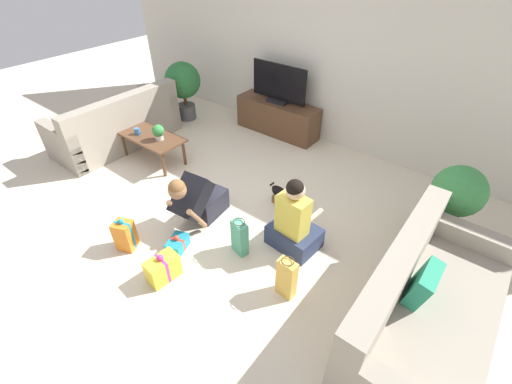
# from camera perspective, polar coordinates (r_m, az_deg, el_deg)

# --- Properties ---
(ground_plane) EXTENTS (16.00, 16.00, 0.00)m
(ground_plane) POSITION_cam_1_polar(r_m,az_deg,el_deg) (4.16, -8.11, -4.63)
(ground_plane) COLOR beige
(wall_back) EXTENTS (8.40, 0.06, 2.60)m
(wall_back) POSITION_cam_1_polar(r_m,az_deg,el_deg) (5.43, 11.80, 21.14)
(wall_back) COLOR beige
(wall_back) RESTS_ON ground_plane
(sofa_left) EXTENTS (0.87, 1.92, 0.85)m
(sofa_left) POSITION_cam_1_polar(r_m,az_deg,el_deg) (5.92, -22.08, 10.12)
(sofa_left) COLOR gray
(sofa_left) RESTS_ON ground_plane
(sofa_right) EXTENTS (0.87, 1.92, 0.85)m
(sofa_right) POSITION_cam_1_polar(r_m,az_deg,el_deg) (3.25, 26.02, -17.36)
(sofa_right) COLOR gray
(sofa_right) RESTS_ON ground_plane
(coffee_table) EXTENTS (1.03, 0.50, 0.41)m
(coffee_table) POSITION_cam_1_polar(r_m,az_deg,el_deg) (5.25, -17.07, 8.54)
(coffee_table) COLOR brown
(coffee_table) RESTS_ON ground_plane
(tv_console) EXTENTS (1.43, 0.41, 0.54)m
(tv_console) POSITION_cam_1_polar(r_m,az_deg,el_deg) (5.87, 3.60, 12.28)
(tv_console) COLOR brown
(tv_console) RESTS_ON ground_plane
(tv) EXTENTS (0.99, 0.20, 0.61)m
(tv) POSITION_cam_1_polar(r_m,az_deg,el_deg) (5.66, 3.82, 17.23)
(tv) COLOR black
(tv) RESTS_ON tv_console
(potted_plant_corner_right) EXTENTS (0.53, 0.53, 0.94)m
(potted_plant_corner_right) POSITION_cam_1_polar(r_m,az_deg,el_deg) (4.06, 30.34, -0.82)
(potted_plant_corner_right) COLOR #4C4C51
(potted_plant_corner_right) RESTS_ON ground_plane
(potted_plant_corner_left) EXTENTS (0.61, 0.61, 1.01)m
(potted_plant_corner_left) POSITION_cam_1_polar(r_m,az_deg,el_deg) (6.35, -12.05, 17.22)
(potted_plant_corner_left) COLOR #4C4C51
(potted_plant_corner_left) RESTS_ON ground_plane
(person_kneeling) EXTENTS (0.40, 0.79, 0.77)m
(person_kneeling) POSITION_cam_1_polar(r_m,az_deg,el_deg) (3.94, -9.77, -1.25)
(person_kneeling) COLOR #23232D
(person_kneeling) RESTS_ON ground_plane
(person_sitting) EXTENTS (0.55, 0.51, 0.89)m
(person_sitting) POSITION_cam_1_polar(r_m,az_deg,el_deg) (3.62, 6.35, -5.25)
(person_sitting) COLOR #283351
(person_sitting) RESTS_ON ground_plane
(dog) EXTENTS (0.52, 0.26, 0.29)m
(dog) POSITION_cam_1_polar(r_m,az_deg,el_deg) (4.18, 4.64, -0.72)
(dog) COLOR black
(dog) RESTS_ON ground_plane
(gift_box_a) EXTENTS (0.22, 0.33, 0.32)m
(gift_box_a) POSITION_cam_1_polar(r_m,az_deg,el_deg) (3.55, -15.26, -12.18)
(gift_box_a) COLOR yellow
(gift_box_a) RESTS_ON ground_plane
(gift_box_b) EXTENTS (0.24, 0.30, 0.20)m
(gift_box_b) POSITION_cam_1_polar(r_m,az_deg,el_deg) (3.82, -12.95, -8.46)
(gift_box_b) COLOR teal
(gift_box_b) RESTS_ON ground_plane
(gift_box_c) EXTENTS (0.24, 0.23, 0.40)m
(gift_box_c) POSITION_cam_1_polar(r_m,az_deg,el_deg) (3.94, -20.99, -6.71)
(gift_box_c) COLOR orange
(gift_box_c) RESTS_ON ground_plane
(gift_bag_a) EXTENTS (0.19, 0.13, 0.46)m
(gift_bag_a) POSITION_cam_1_polar(r_m,az_deg,el_deg) (3.26, 5.10, -14.07)
(gift_bag_a) COLOR #E5B74C
(gift_bag_a) RESTS_ON ground_plane
(gift_bag_b) EXTENTS (0.21, 0.15, 0.43)m
(gift_bag_b) POSITION_cam_1_polar(r_m,az_deg,el_deg) (3.62, -2.74, -7.52)
(gift_bag_b) COLOR #4CA384
(gift_bag_b) RESTS_ON ground_plane
(mug) EXTENTS (0.12, 0.08, 0.09)m
(mug) POSITION_cam_1_polar(r_m,az_deg,el_deg) (5.31, -19.19, 9.55)
(mug) COLOR #386BAD
(mug) RESTS_ON coffee_table
(tabletop_plant) EXTENTS (0.17, 0.17, 0.22)m
(tabletop_plant) POSITION_cam_1_polar(r_m,az_deg,el_deg) (5.03, -15.97, 9.65)
(tabletop_plant) COLOR beige
(tabletop_plant) RESTS_ON coffee_table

